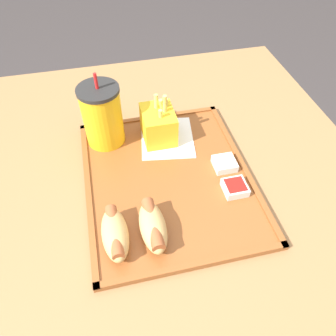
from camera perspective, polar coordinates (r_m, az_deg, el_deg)
name	(u,v)px	position (r m, az deg, el deg)	size (l,w,h in m)	color
ground_plane	(166,313)	(1.33, -0.33, -23.93)	(8.00, 8.00, 0.00)	#383333
dining_table	(166,270)	(0.99, -0.42, -17.38)	(1.10, 0.95, 0.71)	olive
food_tray	(168,179)	(0.71, 0.00, -1.89)	(0.42, 0.35, 0.01)	brown
paper_napkin	(167,138)	(0.79, -0.15, 5.29)	(0.16, 0.14, 0.00)	white
soda_cup	(102,115)	(0.76, -11.36, 8.96)	(0.09, 0.09, 0.18)	gold
hot_dog_far	(115,234)	(0.60, -9.22, -11.22)	(0.11, 0.05, 0.05)	tan
hot_dog_near	(153,226)	(0.60, -2.65, -10.07)	(0.11, 0.05, 0.05)	tan
fries_carton	(159,124)	(0.77, -1.65, 7.59)	(0.09, 0.07, 0.12)	gold
sauce_cup_mayo	(225,163)	(0.73, 9.82, 0.79)	(0.05, 0.05, 0.02)	silver
sauce_cup_ketchup	(235,187)	(0.69, 11.58, -3.32)	(0.05, 0.05, 0.02)	silver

